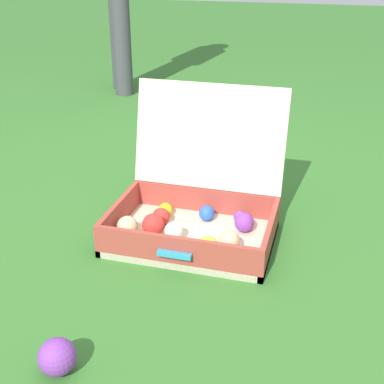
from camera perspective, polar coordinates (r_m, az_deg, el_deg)
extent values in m
plane|color=#336B28|center=(1.89, -0.21, -4.32)|extent=(16.00, 16.00, 0.00)
cube|color=beige|center=(1.82, 0.00, -5.01)|extent=(0.56, 0.38, 0.03)
cube|color=#9E3D33|center=(1.88, -7.95, -2.61)|extent=(0.02, 0.38, 0.12)
cube|color=#9E3D33|center=(1.76, 8.54, -4.86)|extent=(0.02, 0.38, 0.12)
cube|color=#9E3D33|center=(1.65, -1.73, -6.75)|extent=(0.52, 0.02, 0.12)
cube|color=#9E3D33|center=(1.96, 1.45, -1.20)|extent=(0.52, 0.02, 0.12)
cube|color=beige|center=(1.91, 1.94, 6.12)|extent=(0.56, 0.11, 0.38)
cube|color=teal|center=(1.63, -1.95, -6.89)|extent=(0.11, 0.02, 0.02)
sphere|color=red|center=(1.87, -3.42, -2.71)|extent=(0.06, 0.06, 0.06)
sphere|color=yellow|center=(1.93, -2.92, -1.92)|extent=(0.05, 0.05, 0.05)
sphere|color=#D1B784|center=(1.80, -7.10, -3.77)|extent=(0.07, 0.07, 0.07)
sphere|color=red|center=(1.80, -4.27, -3.60)|extent=(0.08, 0.08, 0.08)
sphere|color=purple|center=(1.83, 5.76, -3.34)|extent=(0.07, 0.07, 0.07)
sphere|color=purple|center=(1.88, 5.31, -2.76)|extent=(0.05, 0.05, 0.05)
sphere|color=blue|center=(1.90, 1.62, -2.33)|extent=(0.06, 0.06, 0.06)
sphere|color=white|center=(1.77, -2.01, -4.32)|extent=(0.07, 0.07, 0.07)
sphere|color=#CCDB38|center=(1.69, 1.79, -5.88)|extent=(0.06, 0.06, 0.06)
sphere|color=#D1B784|center=(1.71, 4.13, -5.41)|extent=(0.07, 0.07, 0.07)
sphere|color=purple|center=(1.35, -14.57, -17.11)|extent=(0.09, 0.09, 0.09)
cylinder|color=#3D3D42|center=(3.76, -8.11, 18.00)|extent=(0.12, 0.12, 0.91)
cylinder|color=#3D3D42|center=(3.59, -7.80, 17.65)|extent=(0.12, 0.12, 0.91)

